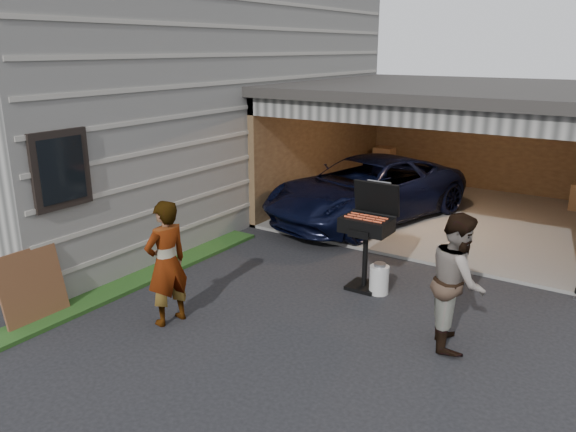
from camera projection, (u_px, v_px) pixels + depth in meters
name	position (u px, v px, depth m)	size (l,w,h in m)	color
ground	(240.00, 323.00, 7.71)	(80.00, 80.00, 0.00)	black
house	(142.00, 86.00, 13.28)	(7.00, 11.00, 5.50)	#474744
groundcover_strip	(74.00, 308.00, 8.09)	(0.50, 8.00, 0.06)	#193814
garage	(459.00, 132.00, 12.19)	(6.80, 6.30, 2.90)	#605E59
minivan	(366.00, 192.00, 12.01)	(2.20, 4.78, 1.33)	black
woman	(166.00, 263.00, 7.50)	(0.63, 0.41, 1.73)	#CAE4FF
man	(457.00, 281.00, 6.93)	(0.84, 0.66, 1.74)	#45211B
bbq_grill	(368.00, 228.00, 8.58)	(0.74, 0.65, 1.65)	black
propane_tank	(379.00, 280.00, 8.58)	(0.30, 0.30, 0.44)	silver
plywood_panel	(32.00, 287.00, 7.63)	(0.04, 0.92, 1.03)	brown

